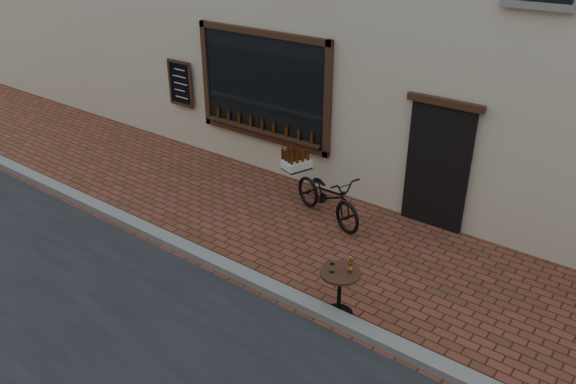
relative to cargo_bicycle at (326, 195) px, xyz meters
The scene contains 4 objects.
ground 2.58m from the cargo_bicycle, 96.51° to the right, with size 90.00×90.00×0.00m, color #522C1A.
kerb 2.37m from the cargo_bicycle, 97.07° to the right, with size 90.00×0.25×0.12m, color slate.
cargo_bicycle is the anchor object (origin of this frame).
bistro_table 2.72m from the cargo_bicycle, 52.71° to the right, with size 0.56×0.56×0.96m.
Camera 1 is at (5.10, -5.01, 5.06)m, focal length 35.00 mm.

